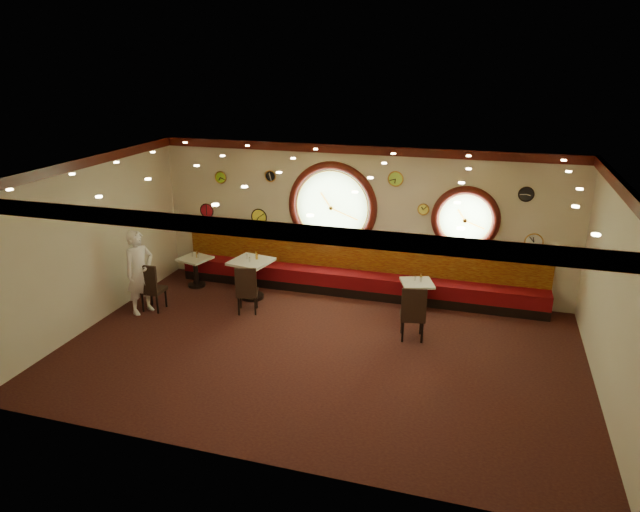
{
  "coord_description": "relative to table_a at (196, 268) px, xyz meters",
  "views": [
    {
      "loc": [
        2.58,
        -8.52,
        4.91
      ],
      "look_at": [
        -0.22,
        0.8,
        1.5
      ],
      "focal_mm": 32.0,
      "sensor_mm": 36.0,
      "label": 1
    }
  ],
  "objects": [
    {
      "name": "molding_back",
      "position": [
        3.54,
        0.82,
        2.68
      ],
      "size": [
        9.0,
        0.1,
        0.18
      ],
      "primitive_type": "cube",
      "color": "#3D0F0B",
      "rests_on": "wall_back"
    },
    {
      "name": "wall_right",
      "position": [
        8.04,
        -2.13,
        1.17
      ],
      "size": [
        0.02,
        6.0,
        3.2
      ],
      "primitive_type": "cube",
      "color": "beige",
      "rests_on": "floor"
    },
    {
      "name": "banquette_base",
      "position": [
        3.54,
        0.59,
        -0.33
      ],
      "size": [
        8.0,
        0.55,
        0.2
      ],
      "primitive_type": "cube",
      "color": "black",
      "rests_on": "floor"
    },
    {
      "name": "chair_c",
      "position": [
        5.04,
        -1.23,
        0.18
      ],
      "size": [
        0.52,
        0.52,
        0.66
      ],
      "rotation": [
        0.0,
        0.0,
        0.2
      ],
      "color": "black",
      "rests_on": "floor"
    },
    {
      "name": "molding_left",
      "position": [
        -0.91,
        -2.13,
        2.68
      ],
      "size": [
        0.1,
        6.0,
        0.18
      ],
      "primitive_type": "cube",
      "color": "#3D0F0B",
      "rests_on": "wall_back"
    },
    {
      "name": "wall_back",
      "position": [
        3.54,
        0.87,
        1.17
      ],
      "size": [
        9.0,
        0.02,
        3.2
      ],
      "primitive_type": "cube",
      "color": "beige",
      "rests_on": "floor"
    },
    {
      "name": "condiment_b_pepper",
      "position": [
        1.48,
        -0.34,
        0.48
      ],
      "size": [
        0.03,
        0.03,
        0.1
      ],
      "primitive_type": "cylinder",
      "color": "silver",
      "rests_on": "table_b"
    },
    {
      "name": "porthole_left_ring",
      "position": [
        2.94,
        0.82,
        1.42
      ],
      "size": [
        1.61,
        0.03,
        1.61
      ],
      "primitive_type": "torus",
      "rotation": [
        1.57,
        0.0,
        0.0
      ],
      "color": "gold",
      "rests_on": "wall_back"
    },
    {
      "name": "porthole_right_frame",
      "position": [
        5.74,
        0.85,
        1.37
      ],
      "size": [
        1.38,
        0.18,
        1.38
      ],
      "primitive_type": "torus",
      "rotation": [
        1.57,
        0.0,
        0.0
      ],
      "color": "#3D0F0B",
      "rests_on": "wall_back"
    },
    {
      "name": "condiment_c_pepper",
      "position": [
        5.01,
        0.02,
        0.3
      ],
      "size": [
        0.04,
        0.04,
        0.11
      ],
      "primitive_type": "cylinder",
      "color": "silver",
      "rests_on": "table_c"
    },
    {
      "name": "condiment_b_bottle",
      "position": [
        1.57,
        -0.16,
        0.52
      ],
      "size": [
        0.05,
        0.05,
        0.17
      ],
      "primitive_type": "cylinder",
      "color": "gold",
      "rests_on": "table_b"
    },
    {
      "name": "banquette_back",
      "position": [
        3.54,
        0.81,
        0.32
      ],
      "size": [
        8.0,
        0.1,
        0.55
      ],
      "primitive_type": "cube",
      "color": "#601307",
      "rests_on": "wall_back"
    },
    {
      "name": "molding_right",
      "position": [
        7.99,
        -2.13,
        2.68
      ],
      "size": [
        0.1,
        6.0,
        0.18
      ],
      "primitive_type": "cube",
      "color": "#3D0F0B",
      "rests_on": "wall_back"
    },
    {
      "name": "porthole_right_ring",
      "position": [
        5.74,
        0.82,
        1.37
      ],
      "size": [
        1.09,
        0.03,
        1.09
      ],
      "primitive_type": "torus",
      "rotation": [
        1.57,
        0.0,
        0.0
      ],
      "color": "gold",
      "rests_on": "wall_back"
    },
    {
      "name": "chair_a",
      "position": [
        -0.21,
        -1.47,
        0.16
      ],
      "size": [
        0.44,
        0.44,
        0.63
      ],
      "rotation": [
        0.0,
        0.0,
        0.02
      ],
      "color": "black",
      "rests_on": "floor"
    },
    {
      "name": "condiment_b_salt",
      "position": [
        1.37,
        -0.21,
        0.48
      ],
      "size": [
        0.04,
        0.04,
        0.11
      ],
      "primitive_type": "cylinder",
      "color": "silver",
      "rests_on": "table_b"
    },
    {
      "name": "condiment_a_salt",
      "position": [
        -0.1,
        0.07,
        0.3
      ],
      "size": [
        0.04,
        0.04,
        0.11
      ],
      "primitive_type": "cylinder",
      "color": "silver",
      "rests_on": "table_a"
    },
    {
      "name": "wall_front",
      "position": [
        3.54,
        -5.13,
        1.17
      ],
      "size": [
        9.0,
        0.02,
        3.2
      ],
      "primitive_type": "cube",
      "color": "beige",
      "rests_on": "floor"
    },
    {
      "name": "wall_clock_4",
      "position": [
        4.89,
        0.83,
        1.52
      ],
      "size": [
        0.22,
        0.03,
        0.22
      ],
      "primitive_type": "cylinder",
      "rotation": [
        1.57,
        0.0,
        0.0
      ],
      "color": "#F1EF50",
      "rests_on": "wall_back"
    },
    {
      "name": "wall_clock_1",
      "position": [
        4.29,
        0.83,
        2.12
      ],
      "size": [
        0.3,
        0.03,
        0.3
      ],
      "primitive_type": "cylinder",
      "rotation": [
        1.57,
        0.0,
        0.0
      ],
      "color": "#A1DB44",
      "rests_on": "wall_back"
    },
    {
      "name": "table_a",
      "position": [
        0.0,
        0.0,
        0.0
      ],
      "size": [
        0.75,
        0.75,
        0.68
      ],
      "color": "black",
      "rests_on": "floor"
    },
    {
      "name": "molding_front",
      "position": [
        3.54,
        -5.08,
        2.68
      ],
      "size": [
        9.0,
        0.1,
        0.18
      ],
      "primitive_type": "cube",
      "color": "#3D0F0B",
      "rests_on": "wall_back"
    },
    {
      "name": "condiment_c_salt",
      "position": [
        4.89,
        0.04,
        0.29
      ],
      "size": [
        0.04,
        0.04,
        0.1
      ],
      "primitive_type": "cylinder",
      "color": "silver",
      "rests_on": "table_c"
    },
    {
      "name": "wall_clock_9",
      "position": [
        1.54,
        0.83,
        2.02
      ],
      "size": [
        0.24,
        0.03,
        0.24
      ],
      "primitive_type": "cylinder",
      "rotation": [
        1.57,
        0.0,
        0.0
      ],
      "color": "black",
      "rests_on": "wall_back"
    },
    {
      "name": "wall_left",
      "position": [
        -0.96,
        -2.13,
        1.17
      ],
      "size": [
        0.02,
        6.0,
        3.2
      ],
      "primitive_type": "cube",
      "color": "beige",
      "rests_on": "floor"
    },
    {
      "name": "porthole_left_glass",
      "position": [
        2.94,
        0.86,
        1.42
      ],
      "size": [
        1.66,
        0.02,
        1.66
      ],
      "primitive_type": "cylinder",
      "rotation": [
        1.57,
        0.0,
        0.0
      ],
      "color": "#8FB76E",
      "rests_on": "wall_back"
    },
    {
      "name": "wall_clock_2",
      "position": [
        7.09,
        0.83,
        1.02
      ],
      "size": [
        0.34,
        0.03,
        0.34
      ],
      "primitive_type": "cylinder",
      "rotation": [
        1.57,
        0.0,
        0.0
      ],
      "color": "white",
      "rests_on": "wall_back"
    },
    {
      "name": "condiment_a_pepper",
      "position": [
        0.07,
        0.02,
        0.3
      ],
      "size": [
        0.03,
        0.03,
        0.09
      ],
      "primitive_type": "cylinder",
      "color": "silver",
      "rests_on": "table_a"
    },
    {
      "name": "condiment_a_bottle",
      "position": [
        0.05,
        0.03,
        0.33
      ],
      "size": [
        0.05,
        0.05,
        0.16
      ],
      "primitive_type": "cylinder",
      "color": "gold",
      "rests_on": "table_a"
    },
    {
      "name": "porthole_right_glass",
      "position": [
        5.74,
        0.86,
        1.37
      ],
      "size": [
        1.1,
        0.02,
        1.1
      ],
      "primitive_type": "cylinder",
      "rotation": [
        1.57,
        0.0,
        0.0
      ],
      "color": "#8FB76E",
      "rests_on": "wall_back"
    },
    {
      "name": "wall_clock_7",
      "position": [
        4.39,
        0.83,
        0.77
      ],
      "size": [
        0.24,
        0.03,
        0.24
      ],
      "primitive_type": "cylinder",
      "rotation": [
        1.57,
        0.0,
        0.0
      ],
      "color": "red",
      "rests_on": "wall_back"
    },
    {
      "name": "floor",
      "position": [
        3.54,
        -2.13,
        -0.43
      ],
      "size": [
        9.0,
        6.0,
        0.0
      ],
      "primitive_type": "cube",
      "color": "black",
      "rests_on": "ground"
    },
    {
      "name": "ceiling",
      "position": [
        3.54,
        -2.13,
        2.77
      ],
      "size": [
        9.0,
        6.0,
        0.02
      ],
      "primitive_type": "cube",
      "color": "gold",
      "rests_on": "wall_back"
    },
    {
      "name": "condiment_c_bottle",
      "position": [
        5.0,
        0.1,
        0.32
      ],
      "size": [
        0.05,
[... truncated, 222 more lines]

